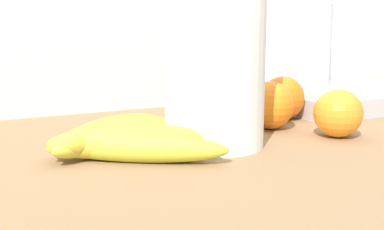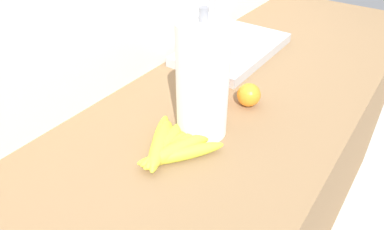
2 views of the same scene
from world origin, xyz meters
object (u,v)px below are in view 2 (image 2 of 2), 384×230
Objects in this scene: sink_basin at (232,48)px; orange_back_right at (249,95)px; banana_bunch at (169,147)px; paper_towel_roll at (202,81)px; orange_center at (212,92)px; orange_far_right at (210,77)px.

orange_back_right is at bearing -142.17° from sink_basin.
orange_back_right is 0.15× the size of sink_basin.
banana_bunch is 0.66× the size of paper_towel_roll.
orange_center is at bearing 117.56° from orange_back_right.
sink_basin reaches higher than banana_bunch.
paper_towel_roll is 0.49m from sink_basin.
orange_far_right is 0.25m from paper_towel_roll.
sink_basin is at bearing 14.98° from orange_far_right.
banana_bunch is at bearing 173.18° from paper_towel_roll.
banana_bunch is 0.25m from orange_center.
paper_towel_roll is (0.12, -0.01, 0.13)m from banana_bunch.
sink_basin is (0.44, 0.17, -0.13)m from paper_towel_roll.
orange_back_right is (0.29, -0.05, 0.01)m from banana_bunch.
paper_towel_roll is at bearing -159.29° from sink_basin.
banana_bunch is 0.17m from paper_towel_roll.
sink_basin is at bearing 20.71° from paper_towel_roll.
orange_center is 0.09m from orange_far_right.
banana_bunch is 0.58m from sink_basin.
orange_back_right is 0.34m from sink_basin.
orange_back_right is at bearing -10.58° from banana_bunch.
orange_far_right is 0.26m from sink_basin.
orange_center is 0.17× the size of sink_basin.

